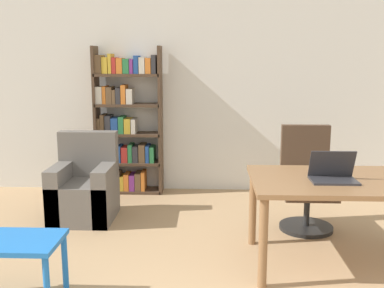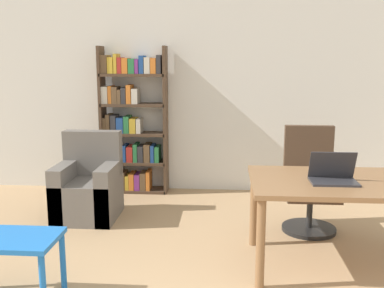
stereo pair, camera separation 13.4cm
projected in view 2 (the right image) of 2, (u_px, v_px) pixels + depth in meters
wall_back at (218, 90)px, 5.91m from camera, size 8.00×0.06×2.70m
desk at (338, 192)px, 3.73m from camera, size 1.45×0.96×0.77m
laptop at (333, 176)px, 3.64m from camera, size 0.37×0.25×0.25m
office_chair at (309, 185)px, 4.65m from camera, size 0.55×0.55×1.07m
side_table_blue at (10, 248)px, 3.20m from camera, size 0.69×0.45×0.51m
armchair at (88, 190)px, 5.01m from camera, size 0.66×0.68×0.95m
bookshelf at (130, 126)px, 5.89m from camera, size 0.87×0.28×1.92m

